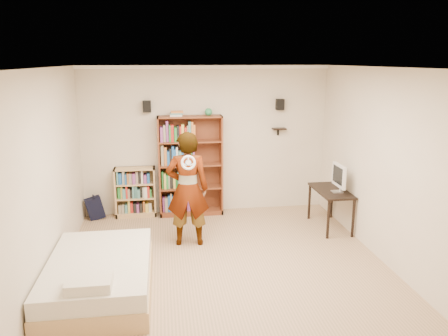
# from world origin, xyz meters

# --- Properties ---
(ground) EXTENTS (4.50, 5.00, 0.01)m
(ground) POSITION_xyz_m (0.00, 0.00, 0.00)
(ground) COLOR tan
(ground) RESTS_ON ground
(room_shell) EXTENTS (4.52, 5.02, 2.71)m
(room_shell) POSITION_xyz_m (0.00, 0.00, 1.76)
(room_shell) COLOR beige
(room_shell) RESTS_ON ground
(crown_molding) EXTENTS (4.50, 5.00, 0.06)m
(crown_molding) POSITION_xyz_m (0.00, 0.00, 2.67)
(crown_molding) COLOR white
(crown_molding) RESTS_ON room_shell
(speaker_left) EXTENTS (0.14, 0.12, 0.20)m
(speaker_left) POSITION_xyz_m (-1.05, 2.40, 2.00)
(speaker_left) COLOR black
(speaker_left) RESTS_ON room_shell
(speaker_right) EXTENTS (0.14, 0.12, 0.20)m
(speaker_right) POSITION_xyz_m (1.35, 2.40, 2.00)
(speaker_right) COLOR black
(speaker_right) RESTS_ON room_shell
(wall_shelf) EXTENTS (0.25, 0.16, 0.02)m
(wall_shelf) POSITION_xyz_m (1.35, 2.41, 1.55)
(wall_shelf) COLOR black
(wall_shelf) RESTS_ON room_shell
(tall_bookshelf) EXTENTS (1.15, 0.34, 1.83)m
(tall_bookshelf) POSITION_xyz_m (-0.31, 2.33, 0.91)
(tall_bookshelf) COLOR brown
(tall_bookshelf) RESTS_ON ground
(low_bookshelf) EXTENTS (0.73, 0.27, 0.91)m
(low_bookshelf) POSITION_xyz_m (-1.32, 2.36, 0.45)
(low_bookshelf) COLOR #D4B672
(low_bookshelf) RESTS_ON ground
(computer_desk) EXTENTS (0.49, 0.98, 0.67)m
(computer_desk) POSITION_xyz_m (1.98, 1.31, 0.33)
(computer_desk) COLOR black
(computer_desk) RESTS_ON ground
(imac) EXTENTS (0.10, 0.47, 0.47)m
(imac) POSITION_xyz_m (2.03, 1.18, 0.90)
(imac) COLOR silver
(imac) RESTS_ON computer_desk
(daybed) EXTENTS (1.23, 1.89, 0.56)m
(daybed) POSITION_xyz_m (-1.62, -0.35, 0.28)
(daybed) COLOR silver
(daybed) RESTS_ON ground
(person) EXTENTS (0.68, 0.47, 1.77)m
(person) POSITION_xyz_m (-0.45, 0.98, 0.89)
(person) COLOR black
(person) RESTS_ON ground
(wii_wheel) EXTENTS (0.21, 0.08, 0.22)m
(wii_wheel) POSITION_xyz_m (-0.45, 0.65, 1.38)
(wii_wheel) COLOR silver
(wii_wheel) RESTS_ON person
(navy_bag) EXTENTS (0.36, 0.28, 0.42)m
(navy_bag) POSITION_xyz_m (-2.04, 2.30, 0.21)
(navy_bag) COLOR black
(navy_bag) RESTS_ON ground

